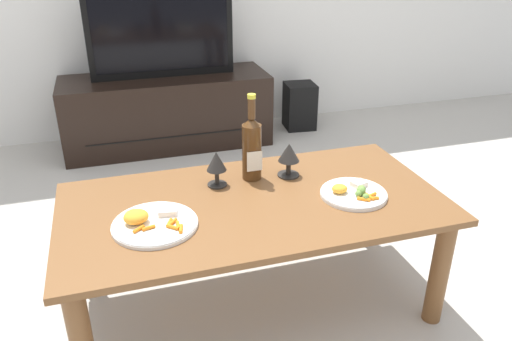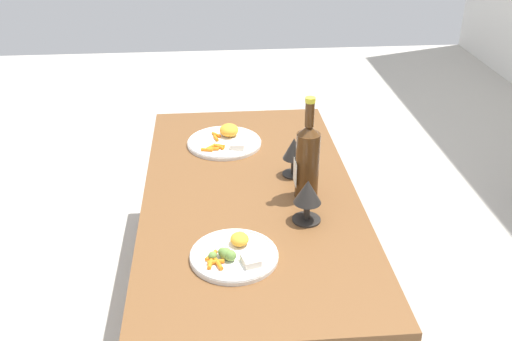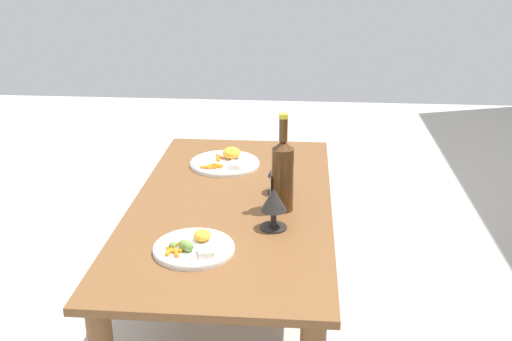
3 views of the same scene
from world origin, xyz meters
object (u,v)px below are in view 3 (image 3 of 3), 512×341
(goblet_right, at_px, (274,202))
(dinner_plate_right, at_px, (194,247))
(dining_table, at_px, (232,221))
(goblet_left, at_px, (278,169))
(wine_bottle, at_px, (283,173))
(dinner_plate_left, at_px, (226,162))

(goblet_right, distance_m, dinner_plate_right, 0.30)
(dining_table, distance_m, dinner_plate_right, 0.38)
(goblet_left, bearing_deg, dinner_plate_right, -26.47)
(dinner_plate_right, bearing_deg, goblet_right, 126.63)
(dining_table, relative_size, wine_bottle, 4.03)
(dinner_plate_left, xyz_separation_m, dinner_plate_right, (0.74, -0.00, -0.00))
(wine_bottle, height_order, dinner_plate_right, wine_bottle)
(wine_bottle, height_order, goblet_left, wine_bottle)
(dining_table, height_order, dinner_plate_left, dinner_plate_left)
(dinner_plate_left, height_order, dinner_plate_right, dinner_plate_left)
(goblet_right, height_order, dinner_plate_left, goblet_right)
(dining_table, relative_size, goblet_right, 9.97)
(dining_table, xyz_separation_m, dinner_plate_left, (-0.37, -0.07, 0.09))
(wine_bottle, distance_m, dinner_plate_right, 0.43)
(wine_bottle, xyz_separation_m, goblet_left, (-0.15, -0.02, -0.04))
(dinner_plate_left, bearing_deg, goblet_right, 22.00)
(dining_table, relative_size, dinner_plate_left, 4.85)
(goblet_right, height_order, dinner_plate_right, goblet_right)
(dining_table, xyz_separation_m, goblet_left, (-0.10, 0.16, 0.17))
(dinner_plate_left, bearing_deg, dinner_plate_right, -0.30)
(wine_bottle, bearing_deg, dinner_plate_right, -38.49)
(dinner_plate_left, relative_size, dinner_plate_right, 1.16)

